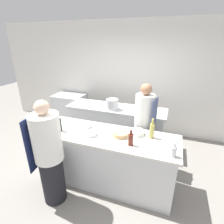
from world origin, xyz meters
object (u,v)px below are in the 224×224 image
at_px(bottle_wine, 59,124).
at_px(bottle_vinegar, 131,139).
at_px(chef_at_stove, 144,128).
at_px(bottle_cooking_oil, 152,130).
at_px(chef_at_prep_near, 49,155).
at_px(oven_range, 70,110).
at_px(bowl_mixing_large, 91,133).
at_px(bowl_prep_small, 121,134).
at_px(bowl_ceramic_blue, 85,125).
at_px(bowl_wooden_salad, 138,132).
at_px(stockpot, 112,104).
at_px(bottle_olive_oil, 173,151).

bearing_deg(bottle_wine, bottle_vinegar, -1.30).
relative_size(chef_at_stove, bottle_cooking_oil, 5.19).
bearing_deg(chef_at_prep_near, bottle_cooking_oil, -66.71).
height_order(oven_range, bowl_mixing_large, bowl_mixing_large).
bearing_deg(oven_range, bottle_wine, -61.07).
distance_m(bottle_wine, bowl_prep_small, 1.01).
bearing_deg(oven_range, bowl_ceramic_blue, -49.99).
distance_m(bowl_wooden_salad, stockpot, 1.18).
height_order(bottle_wine, bottle_cooking_oil, bottle_cooking_oil).
bearing_deg(bottle_vinegar, bowl_mixing_large, 174.86).
height_order(chef_at_stove, bottle_cooking_oil, chef_at_stove).
relative_size(bowl_wooden_salad, stockpot, 0.81).
distance_m(oven_range, bottle_olive_oil, 3.51).
relative_size(chef_at_prep_near, bottle_vinegar, 6.77).
height_order(bottle_vinegar, bowl_ceramic_blue, bottle_vinegar).
bearing_deg(stockpot, bottle_cooking_oil, -43.90).
bearing_deg(oven_range, bottle_vinegar, -40.50).
distance_m(bottle_vinegar, bowl_prep_small, 0.30).
relative_size(oven_range, bottle_vinegar, 3.75).
bearing_deg(chef_at_prep_near, bottle_wine, 9.13).
bearing_deg(stockpot, bowl_ceramic_blue, -99.22).
relative_size(chef_at_prep_near, bowl_mixing_large, 9.21).
bearing_deg(chef_at_stove, bottle_olive_oil, 40.66).
xyz_separation_m(bowl_prep_small, bowl_wooden_salad, (0.25, 0.14, 0.00)).
height_order(bottle_vinegar, bowl_wooden_salad, bottle_vinegar).
height_order(bottle_wine, stockpot, bottle_wine).
relative_size(bottle_olive_oil, bottle_cooking_oil, 0.62).
bearing_deg(bowl_prep_small, bottle_olive_oil, -19.37).
height_order(chef_at_prep_near, bottle_wine, chef_at_prep_near).
height_order(bowl_wooden_salad, stockpot, stockpot).
bearing_deg(bottle_cooking_oil, bowl_mixing_large, -164.49).
relative_size(bowl_prep_small, bowl_wooden_salad, 1.21).
xyz_separation_m(oven_range, bowl_prep_small, (2.04, -1.72, 0.50)).
xyz_separation_m(bowl_ceramic_blue, bowl_wooden_salad, (0.91, 0.06, -0.00)).
xyz_separation_m(bottle_olive_oil, bottle_wine, (-1.79, 0.10, 0.04)).
bearing_deg(chef_at_prep_near, bowl_wooden_salad, -60.93).
relative_size(bowl_ceramic_blue, bowl_wooden_salad, 0.99).
bearing_deg(oven_range, bottle_olive_oil, -35.22).
xyz_separation_m(bowl_prep_small, bowl_ceramic_blue, (-0.66, 0.08, 0.01)).
bearing_deg(chef_at_prep_near, oven_range, 19.11).
bearing_deg(bowl_mixing_large, stockpot, 93.16).
bearing_deg(bowl_mixing_large, bowl_prep_small, 18.10).
bearing_deg(bottle_cooking_oil, bowl_prep_small, -167.03).
xyz_separation_m(oven_range, bottle_cooking_oil, (2.51, -1.62, 0.60)).
bearing_deg(chef_at_stove, bowl_prep_small, -15.22).
bearing_deg(oven_range, stockpot, -23.90).
xyz_separation_m(bottle_cooking_oil, bowl_mixing_large, (-0.91, -0.25, -0.09)).
bearing_deg(bowl_prep_small, stockpot, 116.00).
distance_m(bottle_cooking_oil, bowl_ceramic_blue, 1.13).
bearing_deg(bottle_olive_oil, bowl_ceramic_blue, 166.19).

